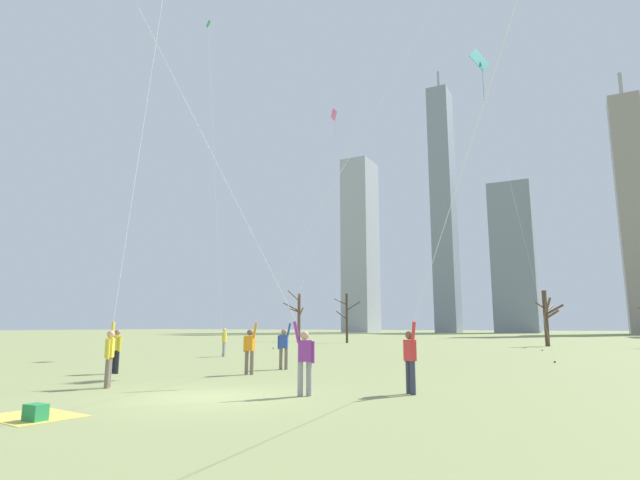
{
  "coord_description": "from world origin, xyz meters",
  "views": [
    {
      "loc": [
        8.46,
        -10.25,
        1.75
      ],
      "look_at": [
        0.0,
        6.0,
        4.88
      ],
      "focal_mm": 28.25,
      "sensor_mm": 36.0,
      "label": 1
    }
  ],
  "objects_px": {
    "bystander_far_off_by_trees": "(116,349)",
    "distant_kite_low_near_trees_teal": "(484,79)",
    "bare_tree_far_right_edge": "(547,316)",
    "distant_kite_drifting_right_green": "(210,68)",
    "kite_flyer_foreground_right_purple": "(305,283)",
    "kite_flyer_midfield_left_blue": "(233,210)",
    "kite_flyer_far_back_red": "(122,272)",
    "kite_flyer_foreground_left_white": "(453,227)",
    "picnic_spot": "(35,414)",
    "bystander_strolling_midfield": "(224,341)",
    "distant_kite_drifting_left_pink": "(327,141)",
    "bare_tree_center": "(347,317)",
    "bare_tree_leftmost": "(298,316)",
    "kite_flyer_midfield_right_orange": "(280,293)"
  },
  "relations": [
    {
      "from": "kite_flyer_midfield_right_orange",
      "to": "bare_tree_far_right_edge",
      "type": "xyz_separation_m",
      "value": [
        6.54,
        33.55,
        -0.26
      ]
    },
    {
      "from": "picnic_spot",
      "to": "distant_kite_low_near_trees_teal",
      "type": "bearing_deg",
      "value": 69.74
    },
    {
      "from": "kite_flyer_far_back_red",
      "to": "kite_flyer_foreground_left_white",
      "type": "height_order",
      "value": "kite_flyer_far_back_red"
    },
    {
      "from": "bare_tree_center",
      "to": "bare_tree_leftmost",
      "type": "xyz_separation_m",
      "value": [
        -6.99,
        2.02,
        0.21
      ]
    },
    {
      "from": "kite_flyer_foreground_left_white",
      "to": "kite_flyer_foreground_right_purple",
      "type": "distance_m",
      "value": 11.19
    },
    {
      "from": "kite_flyer_far_back_red",
      "to": "kite_flyer_foreground_right_purple",
      "type": "distance_m",
      "value": 7.53
    },
    {
      "from": "distant_kite_low_near_trees_teal",
      "to": "kite_flyer_foreground_left_white",
      "type": "bearing_deg",
      "value": -85.31
    },
    {
      "from": "kite_flyer_midfield_left_blue",
      "to": "distant_kite_drifting_left_pink",
      "type": "xyz_separation_m",
      "value": [
        -7.88,
        21.15,
        10.38
      ]
    },
    {
      "from": "bystander_far_off_by_trees",
      "to": "distant_kite_drifting_left_pink",
      "type": "height_order",
      "value": "distant_kite_drifting_left_pink"
    },
    {
      "from": "distant_kite_drifting_left_pink",
      "to": "bare_tree_leftmost",
      "type": "height_order",
      "value": "distant_kite_drifting_left_pink"
    },
    {
      "from": "kite_flyer_midfield_left_blue",
      "to": "distant_kite_drifting_left_pink",
      "type": "relative_size",
      "value": 0.91
    },
    {
      "from": "kite_flyer_midfield_left_blue",
      "to": "bystander_far_off_by_trees",
      "type": "relative_size",
      "value": 9.77
    },
    {
      "from": "kite_flyer_foreground_right_purple",
      "to": "picnic_spot",
      "type": "distance_m",
      "value": 12.29
    },
    {
      "from": "kite_flyer_midfield_left_blue",
      "to": "picnic_spot",
      "type": "bearing_deg",
      "value": -113.22
    },
    {
      "from": "kite_flyer_midfield_left_blue",
      "to": "bystander_far_off_by_trees",
      "type": "xyz_separation_m",
      "value": [
        -7.83,
        3.39,
        -3.79
      ]
    },
    {
      "from": "kite_flyer_far_back_red",
      "to": "bare_tree_far_right_edge",
      "type": "distance_m",
      "value": 38.84
    },
    {
      "from": "kite_flyer_midfield_left_blue",
      "to": "distant_kite_low_near_trees_teal",
      "type": "distance_m",
      "value": 16.04
    },
    {
      "from": "picnic_spot",
      "to": "kite_flyer_foreground_left_white",
      "type": "bearing_deg",
      "value": 28.33
    },
    {
      "from": "kite_flyer_far_back_red",
      "to": "bystander_strolling_midfield",
      "type": "height_order",
      "value": "kite_flyer_far_back_red"
    },
    {
      "from": "kite_flyer_midfield_left_blue",
      "to": "distant_kite_drifting_right_green",
      "type": "xyz_separation_m",
      "value": [
        -14.25,
        15.47,
        14.98
      ]
    },
    {
      "from": "bare_tree_far_right_edge",
      "to": "distant_kite_drifting_right_green",
      "type": "bearing_deg",
      "value": -129.78
    },
    {
      "from": "distant_kite_drifting_left_pink",
      "to": "distant_kite_drifting_right_green",
      "type": "height_order",
      "value": "distant_kite_drifting_right_green"
    },
    {
      "from": "bystander_far_off_by_trees",
      "to": "distant_kite_low_near_trees_teal",
      "type": "relative_size",
      "value": 0.11
    },
    {
      "from": "kite_flyer_far_back_red",
      "to": "bare_tree_far_right_edge",
      "type": "relative_size",
      "value": 4.46
    },
    {
      "from": "distant_kite_low_near_trees_teal",
      "to": "bystander_strolling_midfield",
      "type": "bearing_deg",
      "value": 177.02
    },
    {
      "from": "kite_flyer_foreground_left_white",
      "to": "bare_tree_far_right_edge",
      "type": "distance_m",
      "value": 38.43
    },
    {
      "from": "distant_kite_low_near_trees_teal",
      "to": "bare_tree_center",
      "type": "distance_m",
      "value": 33.28
    },
    {
      "from": "bare_tree_far_right_edge",
      "to": "bare_tree_center",
      "type": "bearing_deg",
      "value": -179.36
    },
    {
      "from": "bystander_far_off_by_trees",
      "to": "distant_kite_low_near_trees_teal",
      "type": "distance_m",
      "value": 19.8
    },
    {
      "from": "distant_kite_low_near_trees_teal",
      "to": "picnic_spot",
      "type": "distance_m",
      "value": 22.04
    },
    {
      "from": "kite_flyer_foreground_right_purple",
      "to": "kite_flyer_midfield_left_blue",
      "type": "xyz_separation_m",
      "value": [
        2.34,
        -8.0,
        1.2
      ]
    },
    {
      "from": "kite_flyer_foreground_right_purple",
      "to": "kite_flyer_midfield_left_blue",
      "type": "relative_size",
      "value": 1.45
    },
    {
      "from": "bare_tree_center",
      "to": "kite_flyer_midfield_left_blue",
      "type": "bearing_deg",
      "value": -69.61
    },
    {
      "from": "distant_kite_drifting_right_green",
      "to": "kite_flyer_far_back_red",
      "type": "bearing_deg",
      "value": -57.49
    },
    {
      "from": "kite_flyer_foreground_left_white",
      "to": "kite_flyer_midfield_left_blue",
      "type": "bearing_deg",
      "value": -179.16
    },
    {
      "from": "kite_flyer_far_back_red",
      "to": "bystander_strolling_midfield",
      "type": "bearing_deg",
      "value": 114.69
    },
    {
      "from": "kite_flyer_midfield_right_orange",
      "to": "bare_tree_center",
      "type": "bearing_deg",
      "value": 110.71
    },
    {
      "from": "bare_tree_center",
      "to": "bare_tree_far_right_edge",
      "type": "height_order",
      "value": "bare_tree_center"
    },
    {
      "from": "kite_flyer_foreground_left_white",
      "to": "distant_kite_low_near_trees_teal",
      "type": "distance_m",
      "value": 15.9
    },
    {
      "from": "kite_flyer_foreground_left_white",
      "to": "distant_kite_drifting_right_green",
      "type": "relative_size",
      "value": 0.66
    },
    {
      "from": "distant_kite_low_near_trees_teal",
      "to": "bare_tree_far_right_edge",
      "type": "bearing_deg",
      "value": 89.1
    },
    {
      "from": "kite_flyer_foreground_right_purple",
      "to": "distant_kite_low_near_trees_teal",
      "type": "xyz_separation_m",
      "value": [
        6.85,
        4.85,
        9.67
      ]
    },
    {
      "from": "bystander_strolling_midfield",
      "to": "bare_tree_far_right_edge",
      "type": "bearing_deg",
      "value": 57.62
    },
    {
      "from": "bystander_strolling_midfield",
      "to": "distant_kite_drifting_right_green",
      "type": "xyz_separation_m",
      "value": [
        -3.42,
        1.82,
        18.77
      ]
    },
    {
      "from": "kite_flyer_midfield_right_orange",
      "to": "kite_flyer_far_back_red",
      "type": "xyz_separation_m",
      "value": [
        -3.37,
        -3.99,
        0.54
      ]
    },
    {
      "from": "kite_flyer_far_back_red",
      "to": "kite_flyer_foreground_right_purple",
      "type": "height_order",
      "value": "kite_flyer_foreground_right_purple"
    },
    {
      "from": "distant_kite_low_near_trees_teal",
      "to": "bare_tree_leftmost",
      "type": "xyz_separation_m",
      "value": [
        -25.74,
        27.45,
        -10.24
      ]
    },
    {
      "from": "kite_flyer_far_back_red",
      "to": "kite_flyer_midfield_left_blue",
      "type": "relative_size",
      "value": 1.36
    },
    {
      "from": "kite_flyer_midfield_left_blue",
      "to": "distant_kite_low_near_trees_teal",
      "type": "height_order",
      "value": "kite_flyer_midfield_left_blue"
    },
    {
      "from": "kite_flyer_foreground_right_purple",
      "to": "picnic_spot",
      "type": "xyz_separation_m",
      "value": [
        0.71,
        -11.79,
        -3.4
      ]
    }
  ]
}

